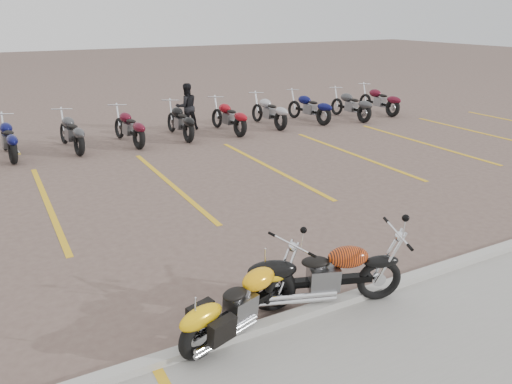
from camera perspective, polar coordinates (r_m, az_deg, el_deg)
ground at (r=8.41m, az=-0.57°, el=-6.92°), size 100.00×100.00×0.00m
curb at (r=6.91m, az=7.44°, el=-13.01°), size 60.00×0.18×0.12m
parking_stripes at (r=11.82m, az=-9.72°, el=0.92°), size 38.00×5.50×0.01m
yellow_cruiser at (r=6.28m, az=-2.09°, el=-12.85°), size 1.90×0.71×0.81m
flame_cruiser at (r=6.86m, az=7.54°, el=-9.59°), size 2.07×0.84×0.89m
person_b at (r=17.18m, az=-7.93°, el=9.64°), size 0.78×0.62×1.56m
bg_bike_row at (r=15.72m, az=-11.46°, el=7.62°), size 18.95×2.05×1.10m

